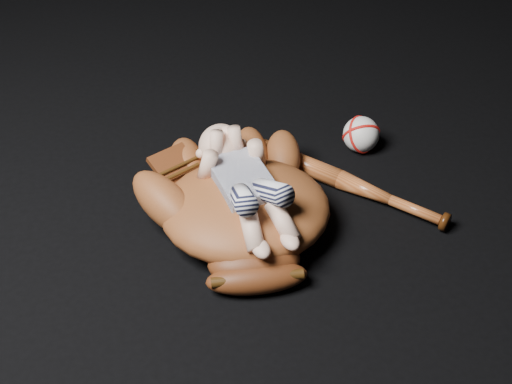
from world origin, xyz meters
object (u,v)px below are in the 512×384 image
baseball_glove (245,202)px  baseball_bat (350,184)px  baseball (361,134)px  newborn_baby (247,184)px

baseball_glove → baseball_bat: size_ratio=1.05×
baseball_glove → baseball: size_ratio=5.67×
baseball_bat → baseball: bearing=64.1°
newborn_baby → baseball_bat: newborn_baby is taller
baseball_bat → baseball: size_ratio=5.43×
baseball → baseball_bat: bearing=-115.9°
newborn_baby → baseball_bat: (0.24, 0.08, -0.10)m
baseball_bat → baseball_glove: bearing=-162.3°
newborn_baby → baseball: (0.30, 0.23, -0.08)m
baseball_bat → baseball: 0.16m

